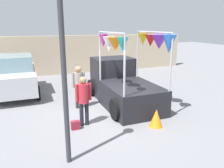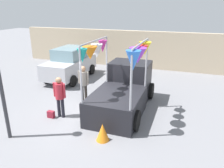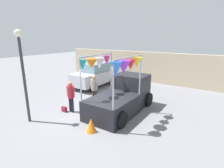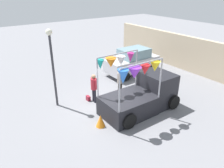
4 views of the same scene
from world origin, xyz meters
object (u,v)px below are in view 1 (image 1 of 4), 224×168
object	(u,v)px
person_vendor	(79,83)
handbag	(75,125)
street_lamp	(63,52)
folded_kite_bundle_tangerine	(156,118)
parked_car	(17,75)
vendor_truck	(122,82)
person_customer	(84,96)

from	to	relation	value
person_vendor	handbag	size ratio (longest dim) A/B	6.12
street_lamp	folded_kite_bundle_tangerine	world-z (taller)	street_lamp
street_lamp	parked_car	bearing A→B (deg)	101.17
vendor_truck	person_vendor	xyz separation A→B (m)	(-1.89, -0.07, 0.13)
parked_car	street_lamp	distance (m)	6.78
vendor_truck	handbag	bearing A→B (deg)	-142.05
vendor_truck	handbag	xyz separation A→B (m)	(-2.46, -1.91, -0.77)
vendor_truck	handbag	distance (m)	3.21
parked_car	person_vendor	world-z (taller)	parked_car
parked_car	person_customer	size ratio (longest dim) A/B	2.39
parked_car	folded_kite_bundle_tangerine	size ratio (longest dim) A/B	6.67
vendor_truck	folded_kite_bundle_tangerine	world-z (taller)	vendor_truck
vendor_truck	person_vendor	size ratio (longest dim) A/B	2.35
handbag	street_lamp	distance (m)	3.09
handbag	street_lamp	bearing A→B (deg)	-107.45
person_customer	person_vendor	xyz separation A→B (m)	(0.21, 1.65, 0.03)
vendor_truck	folded_kite_bundle_tangerine	xyz separation A→B (m)	(0.07, -2.68, -0.61)
folded_kite_bundle_tangerine	person_vendor	bearing A→B (deg)	126.88
vendor_truck	folded_kite_bundle_tangerine	distance (m)	2.75
handbag	street_lamp	world-z (taller)	street_lamp
parked_car	handbag	size ratio (longest dim) A/B	14.29
person_customer	street_lamp	bearing A→B (deg)	-115.13
street_lamp	handbag	bearing A→B (deg)	72.55
person_vendor	parked_car	bearing A→B (deg)	128.80
parked_car	handbag	distance (m)	5.16
vendor_truck	parked_car	world-z (taller)	vendor_truck
parked_car	street_lamp	xyz separation A→B (m)	(1.27, -6.43, 1.75)
handbag	person_vendor	bearing A→B (deg)	73.01
street_lamp	folded_kite_bundle_tangerine	bearing A→B (deg)	16.22
person_vendor	handbag	bearing A→B (deg)	-106.99
vendor_truck	handbag	size ratio (longest dim) A/B	14.39
person_customer	folded_kite_bundle_tangerine	bearing A→B (deg)	-24.01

